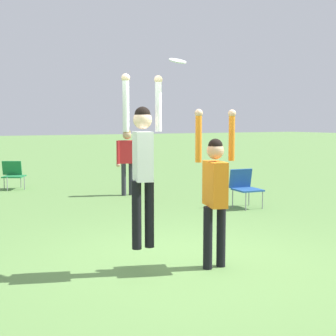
{
  "coord_description": "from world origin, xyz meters",
  "views": [
    {
      "loc": [
        -3.24,
        -5.29,
        1.91
      ],
      "look_at": [
        -0.22,
        0.06,
        1.3
      ],
      "focal_mm": 50.0,
      "sensor_mm": 36.0,
      "label": 1
    }
  ],
  "objects_px": {
    "person_defending": "(215,185)",
    "frisbee": "(178,61)",
    "camping_chair_1": "(13,173)",
    "camping_chair_2": "(245,185)",
    "person_spectator_near": "(127,155)",
    "person_jumping": "(143,157)"
  },
  "relations": [
    {
      "from": "person_defending",
      "to": "camping_chair_1",
      "type": "xyz_separation_m",
      "value": [
        -0.83,
        8.72,
        -0.64
      ]
    },
    {
      "from": "person_jumping",
      "to": "camping_chair_2",
      "type": "xyz_separation_m",
      "value": [
        4.0,
        2.97,
        -0.98
      ]
    },
    {
      "from": "frisbee",
      "to": "person_jumping",
      "type": "bearing_deg",
      "value": 172.52
    },
    {
      "from": "camping_chair_2",
      "to": "person_spectator_near",
      "type": "height_order",
      "value": "person_spectator_near"
    },
    {
      "from": "person_defending",
      "to": "person_jumping",
      "type": "bearing_deg",
      "value": -90.0
    },
    {
      "from": "camping_chair_2",
      "to": "person_spectator_near",
      "type": "distance_m",
      "value": 3.3
    },
    {
      "from": "camping_chair_1",
      "to": "camping_chair_2",
      "type": "bearing_deg",
      "value": 154.92
    },
    {
      "from": "camping_chair_2",
      "to": "person_defending",
      "type": "bearing_deg",
      "value": 53.68
    },
    {
      "from": "person_spectator_near",
      "to": "frisbee",
      "type": "bearing_deg",
      "value": -90.13
    },
    {
      "from": "person_defending",
      "to": "camping_chair_2",
      "type": "xyz_separation_m",
      "value": [
        3.09,
        3.24,
        -0.6
      ]
    },
    {
      "from": "person_defending",
      "to": "camping_chair_1",
      "type": "height_order",
      "value": "person_defending"
    },
    {
      "from": "person_jumping",
      "to": "frisbee",
      "type": "relative_size",
      "value": 9.66
    },
    {
      "from": "person_defending",
      "to": "frisbee",
      "type": "height_order",
      "value": "frisbee"
    },
    {
      "from": "camping_chair_2",
      "to": "person_jumping",
      "type": "bearing_deg",
      "value": 43.97
    },
    {
      "from": "person_jumping",
      "to": "camping_chair_2",
      "type": "bearing_deg",
      "value": -37.06
    },
    {
      "from": "person_spectator_near",
      "to": "person_jumping",
      "type": "bearing_deg",
      "value": -94.29
    },
    {
      "from": "camping_chair_1",
      "to": "person_spectator_near",
      "type": "relative_size",
      "value": 0.47
    },
    {
      "from": "person_spectator_near",
      "to": "camping_chair_2",
      "type": "bearing_deg",
      "value": -42.91
    },
    {
      "from": "camping_chair_1",
      "to": "person_jumping",
      "type": "bearing_deg",
      "value": 118.84
    },
    {
      "from": "frisbee",
      "to": "camping_chair_1",
      "type": "bearing_deg",
      "value": 92.6
    },
    {
      "from": "camping_chair_2",
      "to": "person_spectator_near",
      "type": "bearing_deg",
      "value": -53.95
    },
    {
      "from": "camping_chair_1",
      "to": "person_spectator_near",
      "type": "distance_m",
      "value": 3.58
    }
  ]
}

